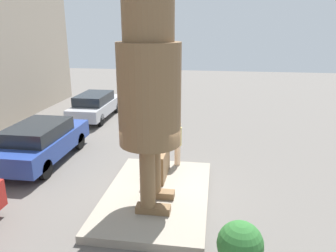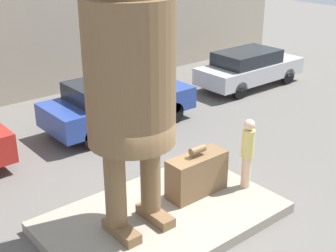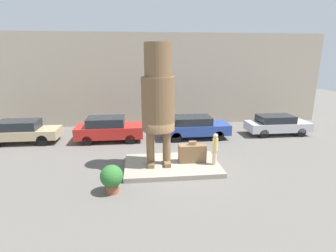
# 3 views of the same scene
# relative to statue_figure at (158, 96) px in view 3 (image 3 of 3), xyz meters

# --- Properties ---
(ground_plane) EXTENTS (60.00, 60.00, 0.00)m
(ground_plane) POSITION_rel_statue_figure_xyz_m (0.70, -0.03, -3.76)
(ground_plane) COLOR #605B56
(pedestal) EXTENTS (4.87, 3.09, 0.23)m
(pedestal) POSITION_rel_statue_figure_xyz_m (0.70, -0.03, -3.65)
(pedestal) COLOR gray
(pedestal) RESTS_ON ground_plane
(building_backdrop) EXTENTS (28.00, 0.60, 7.44)m
(building_backdrop) POSITION_rel_statue_figure_xyz_m (0.70, 9.29, -0.05)
(building_backdrop) COLOR tan
(building_backdrop) RESTS_ON ground_plane
(statue_figure) EXTENTS (1.63, 1.63, 6.04)m
(statue_figure) POSITION_rel_statue_figure_xyz_m (0.00, 0.00, 0.00)
(statue_figure) COLOR brown
(statue_figure) RESTS_ON pedestal
(giant_suitcase) EXTENTS (1.42, 0.54, 1.16)m
(giant_suitcase) POSITION_rel_statue_figure_xyz_m (1.78, 0.10, -3.06)
(giant_suitcase) COLOR brown
(giant_suitcase) RESTS_ON pedestal
(tourist) EXTENTS (0.28, 0.28, 1.67)m
(tourist) POSITION_rel_statue_figure_xyz_m (2.85, -0.40, -2.62)
(tourist) COLOR beige
(tourist) RESTS_ON pedestal
(parked_car_tan) EXTENTS (4.66, 1.74, 1.53)m
(parked_car_tan) POSITION_rel_statue_figure_xyz_m (-8.73, 5.05, -2.94)
(parked_car_tan) COLOR tan
(parked_car_tan) RESTS_ON ground_plane
(parked_car_red) EXTENTS (4.46, 1.85, 1.66)m
(parked_car_red) POSITION_rel_statue_figure_xyz_m (-3.03, 4.85, -2.90)
(parked_car_red) COLOR #B2231E
(parked_car_red) RESTS_ON ground_plane
(parked_car_blue) EXTENTS (4.70, 1.89, 1.56)m
(parked_car_blue) POSITION_rel_statue_figure_xyz_m (2.90, 4.86, -2.93)
(parked_car_blue) COLOR #284293
(parked_car_blue) RESTS_ON ground_plane
(parked_car_silver) EXTENTS (4.54, 1.71, 1.45)m
(parked_car_silver) POSITION_rel_statue_figure_xyz_m (9.12, 5.02, -2.99)
(parked_car_silver) COLOR #B7B7BC
(parked_car_silver) RESTS_ON ground_plane
(planter_pot) EXTENTS (0.97, 0.97, 1.24)m
(planter_pot) POSITION_rel_statue_figure_xyz_m (-2.17, -2.31, -3.06)
(planter_pot) COLOR brown
(planter_pot) RESTS_ON ground_plane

